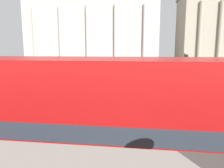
{
  "coord_description": "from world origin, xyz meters",
  "views": [
    {
      "loc": [
        0.33,
        -2.42,
        4.46
      ],
      "look_at": [
        -2.1,
        15.42,
        1.49
      ],
      "focal_mm": 35.0,
      "sensor_mm": 36.0,
      "label": 1
    }
  ],
  "objects_px": {
    "plaza_building_left": "(93,32)",
    "traffic_light_mid": "(185,68)",
    "pedestrian_black": "(212,78)",
    "traffic_light_near": "(193,84)",
    "pedestrian_olive": "(175,100)",
    "double_decker_bus": "(76,122)"
  },
  "relations": [
    {
      "from": "plaza_building_left",
      "to": "pedestrian_olive",
      "type": "xyz_separation_m",
      "value": [
        14.82,
        -40.93,
        -7.53
      ]
    },
    {
      "from": "traffic_light_near",
      "to": "traffic_light_mid",
      "type": "relative_size",
      "value": 0.89
    },
    {
      "from": "plaza_building_left",
      "to": "pedestrian_olive",
      "type": "relative_size",
      "value": 20.11
    },
    {
      "from": "pedestrian_black",
      "to": "pedestrian_olive",
      "type": "xyz_separation_m",
      "value": [
        -5.78,
        -11.23,
        -0.08
      ]
    },
    {
      "from": "double_decker_bus",
      "to": "pedestrian_olive",
      "type": "relative_size",
      "value": 6.43
    },
    {
      "from": "traffic_light_near",
      "to": "pedestrian_olive",
      "type": "relative_size",
      "value": 2.14
    },
    {
      "from": "double_decker_bus",
      "to": "traffic_light_mid",
      "type": "distance_m",
      "value": 16.53
    },
    {
      "from": "double_decker_bus",
      "to": "pedestrian_black",
      "type": "relative_size",
      "value": 5.97
    },
    {
      "from": "plaza_building_left",
      "to": "traffic_light_near",
      "type": "height_order",
      "value": "plaza_building_left"
    },
    {
      "from": "plaza_building_left",
      "to": "double_decker_bus",
      "type": "bearing_deg",
      "value": -78.07
    },
    {
      "from": "traffic_light_near",
      "to": "pedestrian_black",
      "type": "relative_size",
      "value": 1.99
    },
    {
      "from": "traffic_light_near",
      "to": "pedestrian_black",
      "type": "height_order",
      "value": "traffic_light_near"
    },
    {
      "from": "pedestrian_olive",
      "to": "traffic_light_near",
      "type": "bearing_deg",
      "value": -41.09
    },
    {
      "from": "plaza_building_left",
      "to": "pedestrian_black",
      "type": "height_order",
      "value": "plaza_building_left"
    },
    {
      "from": "traffic_light_near",
      "to": "pedestrian_olive",
      "type": "distance_m",
      "value": 2.2
    },
    {
      "from": "traffic_light_mid",
      "to": "pedestrian_olive",
      "type": "distance_m",
      "value": 6.6
    },
    {
      "from": "double_decker_bus",
      "to": "traffic_light_near",
      "type": "bearing_deg",
      "value": 54.1
    },
    {
      "from": "plaza_building_left",
      "to": "traffic_light_mid",
      "type": "height_order",
      "value": "plaza_building_left"
    },
    {
      "from": "plaza_building_left",
      "to": "traffic_light_mid",
      "type": "xyz_separation_m",
      "value": [
        16.52,
        -34.77,
        -5.88
      ]
    },
    {
      "from": "traffic_light_mid",
      "to": "pedestrian_black",
      "type": "distance_m",
      "value": 6.69
    },
    {
      "from": "traffic_light_near",
      "to": "traffic_light_mid",
      "type": "height_order",
      "value": "traffic_light_mid"
    },
    {
      "from": "traffic_light_mid",
      "to": "plaza_building_left",
      "type": "bearing_deg",
      "value": 115.41
    }
  ]
}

